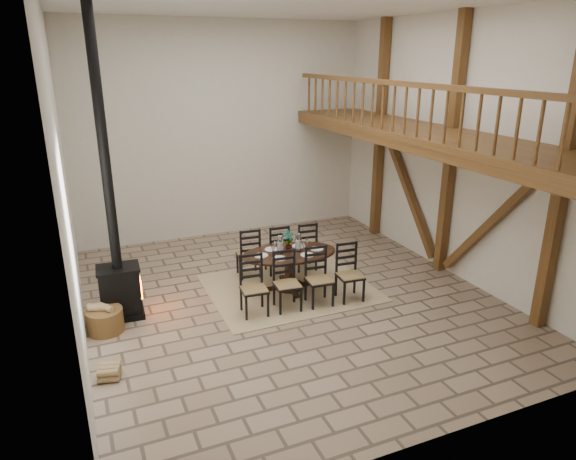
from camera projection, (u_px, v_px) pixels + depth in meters
name	position (u px, v px, depth m)	size (l,w,h in m)	color
ground	(290.00, 298.00, 9.40)	(8.00, 8.00, 0.00)	gray
room_shell	(353.00, 128.00, 8.86)	(7.02, 8.02, 5.01)	beige
rug	(289.00, 288.00, 9.77)	(3.00, 2.50, 0.02)	tan
dining_table	(291.00, 272.00, 9.57)	(2.23, 2.14, 1.15)	black
wood_stove	(116.00, 255.00, 8.38)	(0.73, 0.58, 5.00)	black
log_basket	(105.00, 320.00, 8.20)	(0.58, 0.58, 0.48)	brown
log_stack	(109.00, 372.00, 7.03)	(0.34, 0.35, 0.20)	tan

